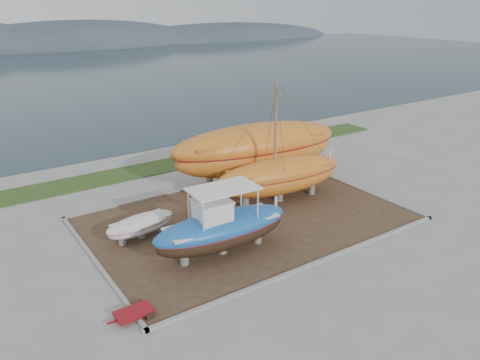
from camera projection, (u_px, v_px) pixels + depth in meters
ground at (290, 247)px, 24.90m from camera, size 140.00×140.00×0.00m
dirt_patch at (247, 219)px, 27.98m from camera, size 18.00×12.00×0.06m
curb_frame at (247, 218)px, 27.96m from camera, size 18.60×12.60×0.15m
grass_strip at (163, 166)px, 36.85m from camera, size 44.00×3.00×0.08m
sea at (23, 78)px, 78.94m from camera, size 260.00×100.00×0.04m
blue_caique at (222, 221)px, 23.53m from camera, size 7.58×2.72×3.60m
white_dinghy at (141, 227)px, 25.57m from camera, size 4.23×2.07×1.22m
orange_sailboat at (281, 143)px, 29.05m from camera, size 9.00×3.60×7.76m
orange_bare_hull at (257, 155)px, 32.78m from camera, size 13.03×5.28×4.15m
red_trailer at (134, 314)px, 19.28m from camera, size 2.31×1.18×0.32m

